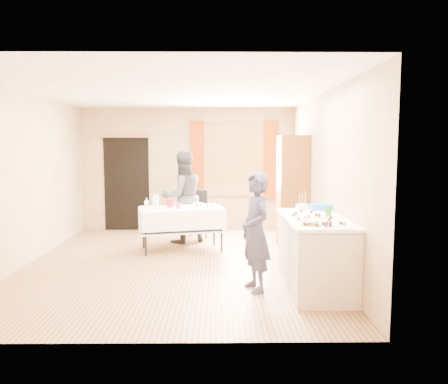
{
  "coord_description": "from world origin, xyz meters",
  "views": [
    {
      "loc": [
        0.68,
        -6.59,
        1.8
      ],
      "look_at": [
        0.75,
        0.0,
        1.1
      ],
      "focal_mm": 35.0,
      "sensor_mm": 36.0,
      "label": 1
    }
  ],
  "objects_px": {
    "cabinet": "(293,191)",
    "woman": "(183,197)",
    "girl": "(256,232)",
    "counter": "(315,253)",
    "party_table": "(182,225)",
    "chair": "(195,225)"
  },
  "relations": [
    {
      "from": "cabinet",
      "to": "woman",
      "type": "height_order",
      "value": "cabinet"
    },
    {
      "from": "girl",
      "to": "woman",
      "type": "distance_m",
      "value": 3.0
    },
    {
      "from": "counter",
      "to": "girl",
      "type": "distance_m",
      "value": 0.81
    },
    {
      "from": "girl",
      "to": "woman",
      "type": "xyz_separation_m",
      "value": [
        -1.14,
        2.77,
        0.11
      ]
    },
    {
      "from": "cabinet",
      "to": "girl",
      "type": "xyz_separation_m",
      "value": [
        -0.86,
        -2.41,
        -0.25
      ]
    },
    {
      "from": "party_table",
      "to": "woman",
      "type": "relative_size",
      "value": 0.92
    },
    {
      "from": "counter",
      "to": "party_table",
      "type": "xyz_separation_m",
      "value": [
        -1.86,
        2.06,
        -0.01
      ]
    },
    {
      "from": "chair",
      "to": "party_table",
      "type": "bearing_deg",
      "value": -81.0
    },
    {
      "from": "chair",
      "to": "girl",
      "type": "bearing_deg",
      "value": -52.65
    },
    {
      "from": "cabinet",
      "to": "woman",
      "type": "distance_m",
      "value": 2.03
    },
    {
      "from": "counter",
      "to": "girl",
      "type": "relative_size",
      "value": 1.1
    },
    {
      "from": "cabinet",
      "to": "chair",
      "type": "height_order",
      "value": "cabinet"
    },
    {
      "from": "woman",
      "to": "chair",
      "type": "bearing_deg",
      "value": -158.11
    },
    {
      "from": "woman",
      "to": "party_table",
      "type": "bearing_deg",
      "value": 65.93
    },
    {
      "from": "party_table",
      "to": "girl",
      "type": "height_order",
      "value": "girl"
    },
    {
      "from": "cabinet",
      "to": "counter",
      "type": "relative_size",
      "value": 1.22
    },
    {
      "from": "cabinet",
      "to": "girl",
      "type": "relative_size",
      "value": 1.34
    },
    {
      "from": "girl",
      "to": "woman",
      "type": "bearing_deg",
      "value": -176.85
    },
    {
      "from": "woman",
      "to": "counter",
      "type": "bearing_deg",
      "value": 97.85
    },
    {
      "from": "party_table",
      "to": "woman",
      "type": "distance_m",
      "value": 0.77
    },
    {
      "from": "cabinet",
      "to": "party_table",
      "type": "xyz_separation_m",
      "value": [
        -1.96,
        -0.28,
        -0.55
      ]
    },
    {
      "from": "counter",
      "to": "party_table",
      "type": "relative_size",
      "value": 1.04
    }
  ]
}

